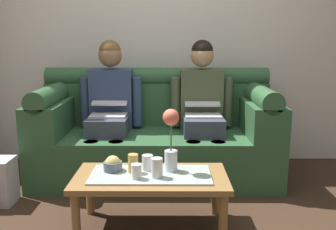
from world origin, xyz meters
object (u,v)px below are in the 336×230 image
at_px(cup_far_center, 148,163).
at_px(cup_near_left, 157,168).
at_px(flower_vase, 171,137).
at_px(person_right, 202,104).
at_px(person_left, 110,104).
at_px(cup_far_left, 136,171).
at_px(cup_near_right, 133,163).
at_px(snack_bowl, 113,165).
at_px(couch, 156,135).
at_px(coffee_table, 151,182).

bearing_deg(cup_far_center, cup_near_left, -63.58).
bearing_deg(cup_far_center, flower_vase, -5.50).
distance_m(cup_near_left, cup_far_center, 0.15).
distance_m(person_right, cup_far_center, 1.04).
distance_m(person_left, cup_far_left, 1.15).
bearing_deg(cup_far_left, flower_vase, 33.31).
bearing_deg(cup_near_right, snack_bowl, 167.13).
bearing_deg(snack_bowl, person_right, 54.60).
distance_m(person_left, snack_bowl, 0.98).
bearing_deg(person_left, person_right, 0.01).
height_order(flower_vase, cup_near_right, flower_vase).
bearing_deg(cup_far_left, cup_near_left, 9.87).
bearing_deg(cup_far_left, person_right, 65.20).
height_order(couch, person_right, person_right).
relative_size(person_right, cup_far_left, 13.26).
bearing_deg(person_right, coffee_table, -112.56).
relative_size(cup_near_right, cup_far_center, 1.21).
bearing_deg(cup_near_right, cup_far_center, 28.08).
bearing_deg(couch, flower_vase, -82.05).
relative_size(flower_vase, cup_near_right, 3.38).
height_order(couch, coffee_table, couch).
distance_m(flower_vase, cup_near_left, 0.22).
relative_size(couch, snack_bowl, 17.05).
bearing_deg(flower_vase, person_right, 73.23).
height_order(person_left, coffee_table, person_left).
bearing_deg(person_left, flower_vase, -59.82).
xyz_separation_m(person_left, person_right, (0.82, 0.00, -0.00)).
distance_m(cup_near_right, cup_far_left, 0.11).
distance_m(coffee_table, cup_near_left, 0.14).
height_order(person_left, cup_near_right, person_left).
relative_size(person_left, cup_far_center, 12.07).
bearing_deg(coffee_table, cup_far_left, -135.49).
relative_size(coffee_table, cup_near_right, 8.08).
relative_size(snack_bowl, cup_near_left, 0.99).
relative_size(coffee_table, cup_far_left, 10.74).
distance_m(couch, cup_far_left, 1.08).
height_order(couch, person_left, person_left).
distance_m(person_right, cup_far_left, 1.20).
relative_size(person_left, cup_far_left, 13.26).
bearing_deg(couch, person_left, -179.57).
bearing_deg(cup_near_right, person_left, 107.08).
relative_size(person_left, cup_near_left, 9.83).
xyz_separation_m(couch, flower_vase, (0.13, -0.93, 0.23)).
bearing_deg(cup_near_right, coffee_table, -12.28).
height_order(coffee_table, cup_far_left, cup_far_left).
distance_m(person_right, coffee_table, 1.12).
height_order(cup_near_left, cup_near_right, cup_near_left).
bearing_deg(cup_far_left, cup_near_right, 105.72).
bearing_deg(person_left, cup_far_left, -73.05).
relative_size(person_right, snack_bowl, 9.94).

